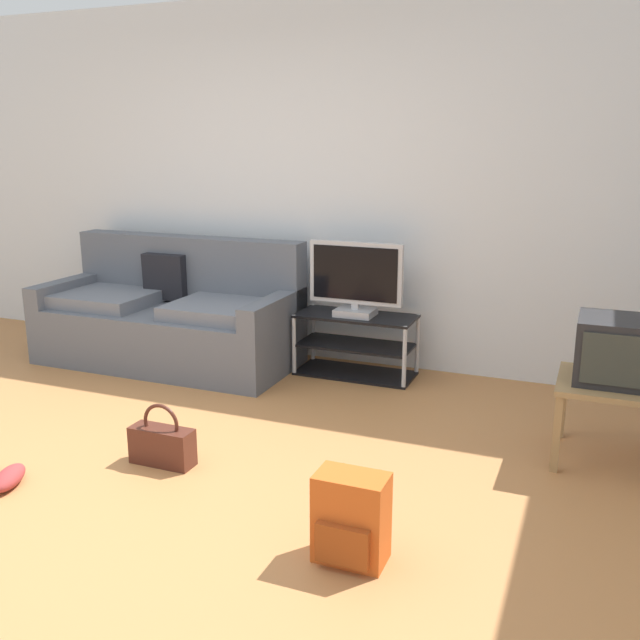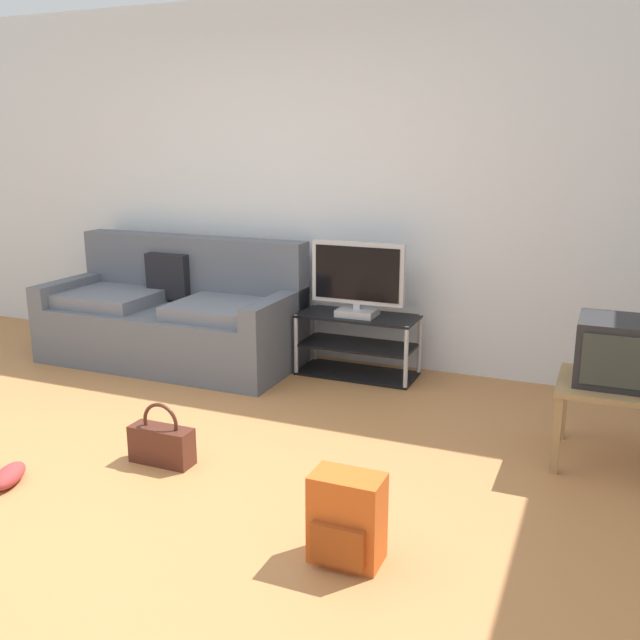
% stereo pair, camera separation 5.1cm
% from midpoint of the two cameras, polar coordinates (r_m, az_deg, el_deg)
% --- Properties ---
extents(ground_plane, '(9.00, 9.80, 0.02)m').
position_cam_midpoint_polar(ground_plane, '(3.74, -16.97, -13.01)').
color(ground_plane, '#B27542').
extents(wall_back, '(9.00, 0.10, 2.70)m').
position_cam_midpoint_polar(wall_back, '(5.45, -1.54, 11.03)').
color(wall_back, silver).
rests_on(wall_back, ground_plane).
extents(couch, '(1.96, 0.88, 0.94)m').
position_cam_midpoint_polar(couch, '(5.53, -12.25, 0.16)').
color(couch, '#565B66').
rests_on(couch, ground_plane).
extents(tv_stand, '(0.86, 0.38, 0.45)m').
position_cam_midpoint_polar(tv_stand, '(5.11, 2.64, -2.04)').
color(tv_stand, black).
rests_on(tv_stand, ground_plane).
extents(flat_tv, '(0.68, 0.22, 0.53)m').
position_cam_midpoint_polar(flat_tv, '(4.97, 2.62, 3.29)').
color(flat_tv, '#B2B2B7').
rests_on(flat_tv, tv_stand).
extents(side_table, '(0.53, 0.53, 0.45)m').
position_cam_midpoint_polar(side_table, '(4.00, 22.16, -5.59)').
color(side_table, '#9E7A4C').
rests_on(side_table, ground_plane).
extents(crt_tv, '(0.38, 0.39, 0.34)m').
position_cam_midpoint_polar(crt_tv, '(3.94, 22.49, -2.26)').
color(crt_tv, '#232326').
rests_on(crt_tv, side_table).
extents(backpack, '(0.29, 0.25, 0.38)m').
position_cam_midpoint_polar(backpack, '(2.95, 2.03, -15.85)').
color(backpack, '#CC561E').
rests_on(backpack, ground_plane).
extents(handbag, '(0.35, 0.13, 0.34)m').
position_cam_midpoint_polar(handbag, '(3.86, -13.09, -9.79)').
color(handbag, '#4C2319').
rests_on(handbag, ground_plane).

